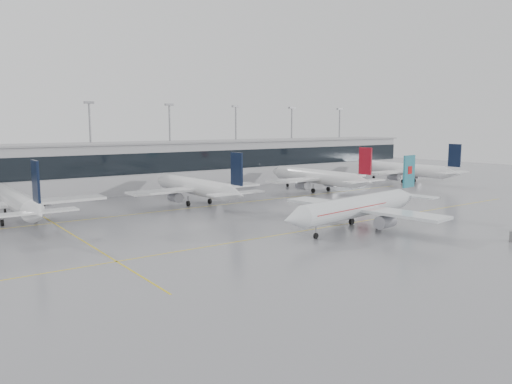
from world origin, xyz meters
TOP-DOWN VIEW (x-y plane):
  - ground at (0.00, 0.00)m, footprint 320.00×320.00m
  - taxi_line_main at (0.00, 0.00)m, footprint 120.00×0.25m
  - taxi_line_north at (0.00, 30.00)m, footprint 120.00×0.25m
  - taxi_line_cross at (-30.00, 15.00)m, footprint 0.25×60.00m
  - terminal at (0.00, 62.00)m, footprint 180.00×15.00m
  - terminal_glass at (0.00, 54.45)m, footprint 180.00×0.20m
  - terminal_roof at (0.00, 62.00)m, footprint 182.00×16.00m
  - light_masts at (0.00, 68.00)m, footprint 156.40×1.00m
  - air_canada_jet at (9.79, -3.71)m, footprint 36.09×28.98m
  - parked_jet_b at (-35.00, 33.69)m, footprint 29.64×36.96m
  - parked_jet_c at (-0.00, 33.69)m, footprint 29.64×36.96m
  - parked_jet_d at (35.00, 33.69)m, footprint 29.64×36.96m
  - parked_jet_e at (70.00, 33.69)m, footprint 29.64×36.96m

SIDE VIEW (x-z plane):
  - ground at x=0.00m, z-range 0.00..0.00m
  - taxi_line_main at x=0.00m, z-range 0.00..0.01m
  - taxi_line_north at x=0.00m, z-range 0.00..0.01m
  - taxi_line_cross at x=-30.00m, z-range 0.00..0.01m
  - air_canada_jet at x=9.79m, z-range -2.07..9.22m
  - parked_jet_b at x=-35.00m, z-range -2.15..9.57m
  - parked_jet_c at x=0.00m, z-range -2.15..9.57m
  - parked_jet_d at x=35.00m, z-range -2.15..9.57m
  - parked_jet_e at x=70.00m, z-range -2.15..9.57m
  - terminal at x=0.00m, z-range 0.00..12.00m
  - terminal_glass at x=0.00m, z-range 5.00..10.00m
  - terminal_roof at x=0.00m, z-range 12.00..12.40m
  - light_masts at x=0.00m, z-range 2.04..24.64m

